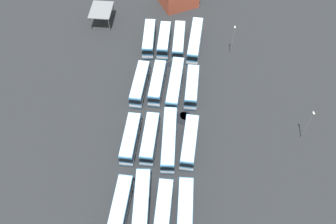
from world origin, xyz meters
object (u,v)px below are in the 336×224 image
Objects in this scene: bus_row0_slot1 at (164,40)px; lamp_post_mid_lot at (308,124)px; bus_row2_slot1 at (150,138)px; bus_row2_slot2 at (169,139)px; bus_row1_slot2 at (175,84)px; lamp_post_near_entrance at (233,39)px; bus_row0_slot2 at (179,41)px; bus_row3_slot3 at (185,210)px; bus_row3_slot2 at (163,211)px; bus_row3_slot1 at (141,208)px; bus_row1_slot0 at (140,84)px; bus_row0_slot3 at (195,40)px; bus_row2_slot0 at (131,139)px; bus_row3_slot0 at (121,206)px; bus_row1_slot1 at (157,83)px; bus_row1_slot3 at (192,87)px; bus_row0_slot0 at (149,38)px; maintenance_shelter at (101,10)px; bus_row2_slot3 at (190,142)px.

lamp_post_mid_lot is at bearing 46.10° from bus_row0_slot1.
bus_row2_slot1 is 0.79× the size of bus_row2_slot2.
bus_row1_slot2 is 17.64m from lamp_post_near_entrance.
bus_row0_slot2 is 35.73m from lamp_post_mid_lot.
bus_row3_slot2 is at bearing -88.58° from bus_row3_slot3.
bus_row2_slot1 is 0.97× the size of bus_row3_slot3.
bus_row2_slot1 and bus_row3_slot1 have the same top height.
bus_row1_slot2 is at bearing -177.36° from bus_row3_slot3.
bus_row1_slot0 is (13.64, -8.70, 0.00)m from bus_row0_slot2.
bus_row0_slot3 is 9.14m from lamp_post_near_entrance.
bus_row2_slot1 is (-0.03, 3.73, 0.00)m from bus_row2_slot0.
lamp_post_mid_lot is (-15.27, 34.85, 2.65)m from bus_row3_slot0.
bus_row1_slot1 is 0.82× the size of bus_row2_slot2.
bus_row1_slot3 is at bearing 81.03° from bus_row1_slot1.
bus_row0_slot0 and bus_row1_slot1 have the same top height.
maintenance_shelter is (-50.73, -8.54, 1.82)m from bus_row3_slot0.
bus_row3_slot3 is at bearing 91.42° from bus_row3_slot2.
bus_row3_slot2 is at bearing -59.60° from lamp_post_mid_lot.
bus_row2_slot0 is 0.98× the size of bus_row3_slot2.
bus_row0_slot2 is at bearing 167.50° from bus_row2_slot1.
bus_row0_slot0 and bus_row3_slot1 have the same top height.
bus_row0_slot0 is 41.42m from lamp_post_mid_lot.
bus_row0_slot1 is 0.96× the size of bus_row2_slot1.
bus_row0_slot0 and bus_row3_slot3 have the same top height.
bus_row3_slot1 is 7.50m from bus_row3_slot3.
bus_row1_slot0 and bus_row3_slot0 have the same top height.
bus_row1_slot0 is 1.06× the size of bus_row3_slot0.
maintenance_shelter is (-8.35, -12.19, 1.82)m from bus_row0_slot0.
bus_row3_slot1 is 1.25× the size of bus_row3_slot2.
bus_row3_slot0 is 38.14m from lamp_post_mid_lot.
bus_row0_slot0 is 28.58m from bus_row2_slot1.
bus_row1_slot2 and bus_row3_slot2 have the same top height.
bus_row2_slot1 and bus_row3_slot0 have the same top height.
bus_row3_slot3 is at bearing 2.64° from bus_row1_slot2.
bus_row0_slot3 is (-0.17, 3.90, 0.00)m from bus_row0_slot2.
bus_row1_slot3 is 0.95× the size of bus_row3_slot3.
bus_row2_slot1 is 14.11m from bus_row3_slot1.
bus_row1_slot1 is 1.06× the size of bus_row1_slot3.
bus_row0_slot0 and bus_row0_slot1 have the same top height.
bus_row2_slot0 is 7.46m from bus_row2_slot2.
bus_row1_slot1 is 14.43m from bus_row2_slot1.
bus_row3_slot2 is at bearing 4.87° from bus_row0_slot0.
bus_row2_slot3 is (14.89, 2.59, -0.00)m from bus_row1_slot2.
bus_row0_slot1 is 18.23m from maintenance_shelter.
lamp_post_mid_lot is at bearing 61.38° from bus_row1_slot3.
bus_row1_slot0 is at bearing -111.11° from lamp_post_mid_lot.
bus_row1_slot3 is (14.80, 6.06, 0.00)m from bus_row0_slot1.
bus_row1_slot3 is at bearing 175.95° from bus_row2_slot3.
bus_row0_slot1 is 15.99m from bus_row1_slot3.
bus_row3_slot0 is at bearing -9.85° from bus_row0_slot1.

